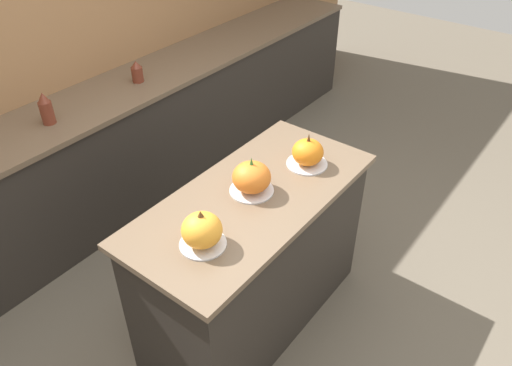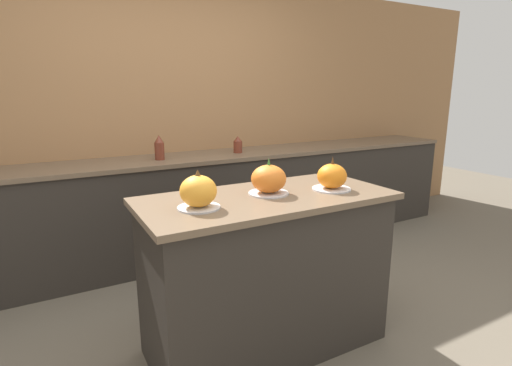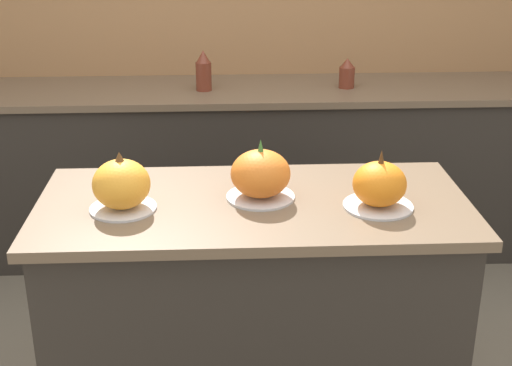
{
  "view_description": "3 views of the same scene",
  "coord_description": "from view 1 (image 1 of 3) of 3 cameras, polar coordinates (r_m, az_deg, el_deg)",
  "views": [
    {
      "loc": [
        -1.56,
        -1.22,
        2.48
      ],
      "look_at": [
        -0.04,
        -0.05,
        1.05
      ],
      "focal_mm": 35.0,
      "sensor_mm": 36.0,
      "label": 1
    },
    {
      "loc": [
        -1.08,
        -1.83,
        1.5
      ],
      "look_at": [
        -0.05,
        0.04,
        1.0
      ],
      "focal_mm": 28.0,
      "sensor_mm": 36.0,
      "label": 2
    },
    {
      "loc": [
        -0.1,
        -2.13,
        1.86
      ],
      "look_at": [
        0.01,
        0.01,
        0.99
      ],
      "focal_mm": 50.0,
      "sensor_mm": 36.0,
      "label": 3
    }
  ],
  "objects": [
    {
      "name": "ground_plane",
      "position": [
        3.17,
        -0.29,
        -14.79
      ],
      "size": [
        12.0,
        12.0,
        0.0
      ],
      "primitive_type": "plane",
      "color": "#665B4C"
    },
    {
      "name": "bottle_tall",
      "position": [
        3.34,
        -22.87,
        7.82
      ],
      "size": [
        0.08,
        0.08,
        0.21
      ],
      "color": "maroon",
      "rests_on": "back_counter"
    },
    {
      "name": "pumpkin_cake_center",
      "position": [
        2.49,
        -0.51,
        0.58
      ],
      "size": [
        0.23,
        0.23,
        0.2
      ],
      "color": "silver",
      "rests_on": "kitchen_island"
    },
    {
      "name": "pumpkin_cake_left",
      "position": [
        2.19,
        -6.2,
        -5.45
      ],
      "size": [
        0.21,
        0.21,
        0.19
      ],
      "color": "silver",
      "rests_on": "kitchen_island"
    },
    {
      "name": "wall_back",
      "position": [
        3.63,
        -24.47,
        13.68
      ],
      "size": [
        8.0,
        0.06,
        2.5
      ],
      "color": "#9E7047",
      "rests_on": "ground_plane"
    },
    {
      "name": "pumpkin_cake_right",
      "position": [
        2.7,
        5.93,
        3.42
      ],
      "size": [
        0.22,
        0.22,
        0.2
      ],
      "color": "silver",
      "rests_on": "kitchen_island"
    },
    {
      "name": "back_counter",
      "position": [
        3.72,
        -18.83,
        1.65
      ],
      "size": [
        6.0,
        0.6,
        0.92
      ],
      "color": "#2D2823",
      "rests_on": "ground_plane"
    },
    {
      "name": "kitchen_island",
      "position": [
        2.82,
        -0.32,
        -8.84
      ],
      "size": [
        1.41,
        0.66,
        0.93
      ],
      "color": "#2D2823",
      "rests_on": "ground_plane"
    },
    {
      "name": "bottle_short",
      "position": [
        3.73,
        -13.45,
        12.25
      ],
      "size": [
        0.08,
        0.08,
        0.15
      ],
      "color": "maroon",
      "rests_on": "back_counter"
    }
  ]
}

